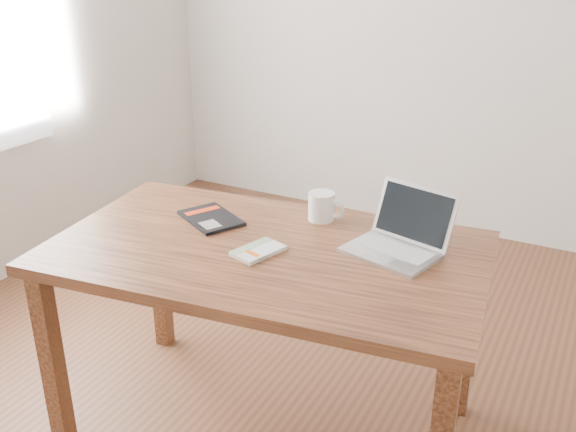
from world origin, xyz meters
The scene contains 6 objects.
room centered at (-0.07, 0.00, 1.36)m, with size 4.04×4.04×2.70m.
desk centered at (-0.16, -0.13, 0.66)m, with size 1.52×0.98×0.75m.
white_guidebook centered at (-0.17, -0.17, 0.76)m, with size 0.15×0.19×0.01m.
black_guidebook centered at (-0.45, -0.02, 0.76)m, with size 0.29×0.25×0.01m.
laptop centered at (0.23, 0.06, 0.79)m, with size 0.34×0.33×0.19m.
coffee_mug centered at (-0.10, 0.17, 0.80)m, with size 0.14×0.10×0.10m.
Camera 1 is at (0.79, -1.78, 1.68)m, focal length 40.00 mm.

